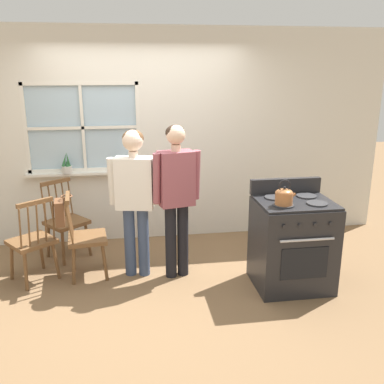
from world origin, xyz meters
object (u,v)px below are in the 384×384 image
(chair_by_window, at_px, (85,238))
(chair_near_wall, at_px, (66,222))
(person_teen_center, at_px, (176,189))
(stove, at_px, (292,243))
(handbag, at_px, (60,212))
(potted_plant, at_px, (67,167))
(person_elderly_left, at_px, (135,189))
(chair_center_cluster, at_px, (33,242))
(kettle, at_px, (284,196))

(chair_by_window, relative_size, chair_near_wall, 1.00)
(person_teen_center, height_order, stove, person_teen_center)
(handbag, bearing_deg, chair_near_wall, 94.14)
(person_teen_center, distance_m, handbag, 1.24)
(stove, xyz_separation_m, handbag, (-2.36, 0.51, 0.29))
(chair_near_wall, relative_size, potted_plant, 3.50)
(person_teen_center, bearing_deg, person_elderly_left, 156.05)
(chair_by_window, distance_m, chair_center_cluster, 0.54)
(person_elderly_left, bearing_deg, chair_near_wall, 153.89)
(stove, height_order, handbag, stove)
(person_teen_center, height_order, potted_plant, person_teen_center)
(chair_near_wall, xyz_separation_m, person_elderly_left, (0.82, -0.61, 0.55))
(chair_center_cluster, relative_size, potted_plant, 3.50)
(person_elderly_left, height_order, stove, person_elderly_left)
(kettle, bearing_deg, chair_near_wall, 151.28)
(chair_center_cluster, xyz_separation_m, stove, (2.67, -0.51, 0.04))
(chair_near_wall, height_order, person_elderly_left, person_elderly_left)
(chair_near_wall, distance_m, potted_plant, 0.71)
(chair_center_cluster, height_order, kettle, kettle)
(person_elderly_left, height_order, handbag, person_elderly_left)
(chair_near_wall, height_order, chair_center_cluster, same)
(chair_center_cluster, bearing_deg, chair_near_wall, -152.52)
(chair_by_window, distance_m, person_teen_center, 1.13)
(chair_by_window, bearing_deg, chair_near_wall, 20.21)
(stove, bearing_deg, chair_center_cluster, 169.08)
(person_teen_center, xyz_separation_m, stove, (1.15, -0.39, -0.52))
(person_teen_center, xyz_separation_m, handbag, (-1.21, 0.12, -0.24))
(stove, xyz_separation_m, kettle, (-0.17, -0.13, 0.55))
(chair_near_wall, distance_m, handbag, 0.66)
(person_elderly_left, distance_m, person_teen_center, 0.44)
(stove, bearing_deg, potted_plant, 148.10)
(handbag, bearing_deg, kettle, -16.41)
(chair_by_window, distance_m, potted_plant, 1.14)
(chair_near_wall, distance_m, stove, 2.64)
(person_elderly_left, relative_size, kettle, 6.48)
(chair_by_window, height_order, person_elderly_left, person_elderly_left)
(chair_near_wall, height_order, handbag, same)
(chair_by_window, distance_m, handbag, 0.40)
(person_teen_center, bearing_deg, potted_plant, 126.13)
(person_teen_center, relative_size, kettle, 6.70)
(person_teen_center, relative_size, handbag, 5.39)
(person_elderly_left, xyz_separation_m, kettle, (1.41, -0.61, 0.04))
(person_elderly_left, bearing_deg, kettle, -12.78)
(person_elderly_left, relative_size, potted_plant, 6.02)
(chair_by_window, relative_size, person_elderly_left, 0.58)
(person_teen_center, xyz_separation_m, potted_plant, (-1.24, 1.10, 0.02))
(potted_plant, bearing_deg, person_elderly_left, -51.23)
(chair_center_cluster, height_order, stove, stove)
(chair_by_window, height_order, kettle, kettle)
(chair_by_window, relative_size, stove, 0.86)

